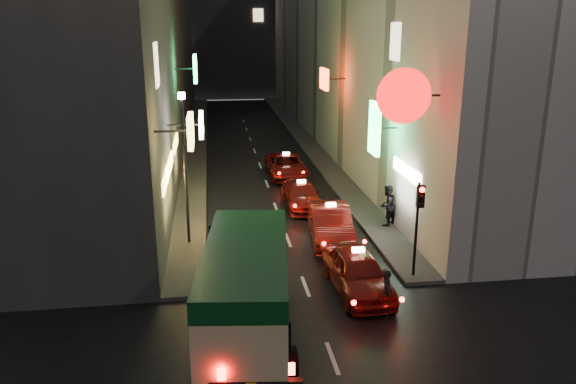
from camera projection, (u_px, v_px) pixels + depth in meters
name	position (u px, v px, depth m)	size (l,w,h in m)	color
building_left	(139.00, 23.00, 40.45)	(7.57, 52.00, 18.00)	#3D3A37
building_right	(355.00, 23.00, 42.55)	(8.30, 52.00, 18.00)	beige
building_far	(231.00, 7.00, 71.30)	(30.00, 10.00, 22.00)	#313136
sidewalk_left	(197.00, 143.00, 43.50)	(1.50, 52.00, 0.15)	#464341
sidewalk_right	(305.00, 140.00, 44.62)	(1.50, 52.00, 0.15)	#464341
minibus	(246.00, 280.00, 16.21)	(3.09, 6.89, 2.86)	#D3B884
taxi_near	(358.00, 269.00, 19.28)	(2.49, 5.46, 1.87)	maroon
taxi_second	(330.00, 221.00, 23.83)	(2.82, 5.83, 1.96)	maroon
taxi_third	(301.00, 193.00, 28.37)	(1.98, 4.61, 1.62)	maroon
taxi_far	(286.00, 164.00, 34.05)	(2.03, 4.94, 1.74)	maroon
pedestrian_crossing	(387.00, 290.00, 17.68)	(0.58, 0.37, 1.76)	black
pedestrian_sidewalk	(387.00, 203.00, 25.25)	(0.80, 0.50, 2.13)	black
traffic_light	(419.00, 210.00, 19.61)	(0.26, 0.43, 3.50)	black
lamp_post	(185.00, 159.00, 22.53)	(0.28, 0.28, 6.22)	black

